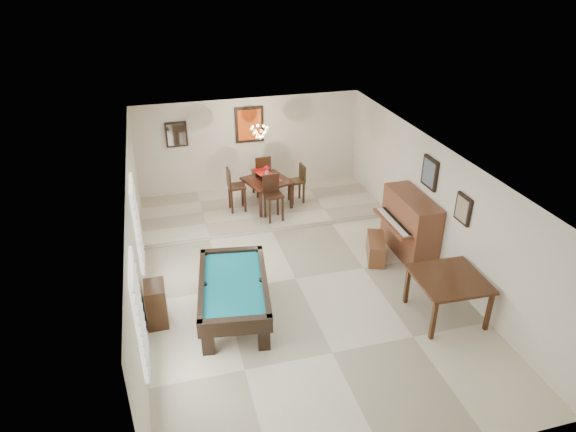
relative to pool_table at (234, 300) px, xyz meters
name	(u,v)px	position (x,y,z in m)	size (l,w,h in m)	color
ground_plane	(296,279)	(1.41, 0.86, -0.38)	(6.00, 9.00, 0.02)	beige
wall_back	(250,146)	(1.41, 5.36, 0.93)	(6.00, 0.04, 2.60)	silver
wall_front	(401,398)	(1.41, -3.64, 0.93)	(6.00, 0.04, 2.60)	silver
wall_left	(136,244)	(-1.59, 0.86, 0.93)	(0.04, 9.00, 2.60)	silver
wall_right	(435,205)	(4.41, 0.86, 0.93)	(0.04, 9.00, 2.60)	silver
ceiling	(297,160)	(1.41, 0.86, 2.23)	(6.00, 9.00, 0.04)	white
dining_step	(261,207)	(1.41, 4.11, -0.31)	(6.00, 2.50, 0.12)	beige
window_left_front	(139,314)	(-1.56, -1.34, 1.03)	(0.06, 1.00, 1.70)	white
window_left_rear	(137,224)	(-1.56, 1.46, 1.03)	(0.06, 1.00, 1.70)	white
pool_table	(234,300)	(0.00, 0.00, 0.00)	(1.21, 2.24, 0.75)	black
square_table	(447,297)	(3.73, -0.99, 0.05)	(1.21, 1.21, 0.84)	black
upright_piano	(403,226)	(3.93, 1.21, 0.31)	(0.92, 1.64, 1.37)	brown
piano_bench	(376,249)	(3.30, 1.16, -0.13)	(0.34, 0.89, 0.49)	brown
apothecary_chest	(156,304)	(-1.37, 0.20, 0.03)	(0.36, 0.54, 0.80)	black
dining_table	(267,191)	(1.56, 4.04, 0.17)	(1.03, 1.03, 0.85)	black
flower_vase	(267,170)	(1.56, 4.04, 0.73)	(0.15, 0.15, 0.26)	red
dining_chair_south	(274,198)	(1.55, 3.29, 0.31)	(0.41, 0.41, 1.12)	black
dining_chair_north	(261,175)	(1.57, 4.76, 0.31)	(0.42, 0.42, 1.13)	black
dining_chair_west	(237,190)	(0.78, 4.02, 0.31)	(0.41, 0.41, 1.12)	black
dining_chair_east	(296,184)	(2.34, 4.09, 0.25)	(0.37, 0.37, 1.00)	black
chandelier	(259,128)	(1.41, 4.06, 1.83)	(0.44, 0.44, 0.60)	#FFE5B2
back_painting	(249,125)	(1.41, 5.32, 1.53)	(0.75, 0.06, 0.95)	#D84C14
back_mirror	(176,134)	(-0.49, 5.32, 1.43)	(0.55, 0.06, 0.65)	white
right_picture_upper	(430,173)	(4.37, 1.16, 1.53)	(0.06, 0.55, 0.65)	slate
right_picture_lower	(463,209)	(4.37, -0.14, 1.33)	(0.06, 0.45, 0.55)	gray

